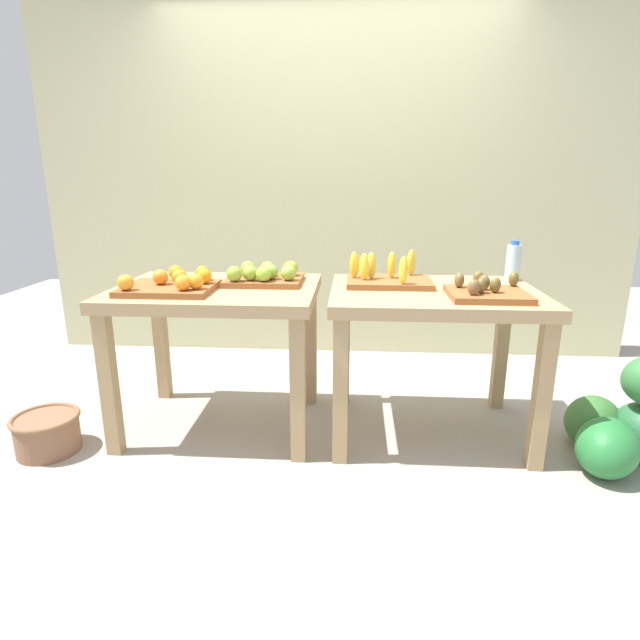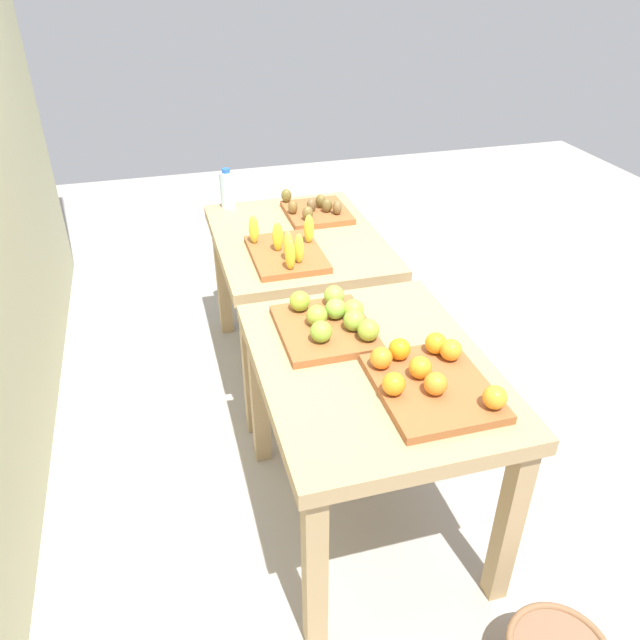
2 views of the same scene
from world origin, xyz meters
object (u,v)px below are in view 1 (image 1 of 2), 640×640
at_px(display_table_left, 218,308).
at_px(water_bottle, 513,262).
at_px(kiwi_bin, 486,291).
at_px(wicker_basket, 47,432).
at_px(banana_crate, 387,277).
at_px(apple_bin, 264,276).
at_px(orange_bin, 173,284).
at_px(watermelon_pile, 624,423).
at_px(display_table_right, 433,312).

relative_size(display_table_left, water_bottle, 4.79).
distance_m(kiwi_bin, wicker_basket, 2.27).
bearing_deg(banana_crate, display_table_left, -173.12).
distance_m(kiwi_bin, water_bottle, 0.49).
bearing_deg(wicker_basket, banana_crate, 15.12).
bearing_deg(wicker_basket, water_bottle, 14.61).
distance_m(display_table_left, apple_bin, 0.30).
relative_size(display_table_left, orange_bin, 2.36).
height_order(display_table_left, kiwi_bin, kiwi_bin).
xyz_separation_m(display_table_left, kiwi_bin, (1.34, -0.15, 0.15)).
bearing_deg(display_table_left, apple_bin, 20.54).
relative_size(orange_bin, wicker_basket, 1.35).
bearing_deg(water_bottle, banana_crate, -166.65).
bearing_deg(apple_bin, watermelon_pile, -9.96).
distance_m(orange_bin, kiwi_bin, 1.52).
xyz_separation_m(display_table_right, orange_bin, (-1.30, -0.13, 0.15)).
bearing_deg(kiwi_bin, water_bottle, 60.54).
distance_m(display_table_left, orange_bin, 0.27).
distance_m(display_table_left, wicker_basket, 1.04).
bearing_deg(wicker_basket, apple_bin, 22.85).
relative_size(banana_crate, watermelon_pile, 0.64).
bearing_deg(display_table_left, display_table_right, 0.00).
bearing_deg(display_table_left, orange_bin, -144.26).
bearing_deg(wicker_basket, display_table_right, 10.31).
distance_m(apple_bin, banana_crate, 0.65).
height_order(display_table_left, water_bottle, water_bottle).
bearing_deg(orange_bin, kiwi_bin, -0.96).
height_order(banana_crate, wicker_basket, banana_crate).
relative_size(display_table_right, orange_bin, 2.36).
height_order(display_table_right, orange_bin, orange_bin).
bearing_deg(orange_bin, apple_bin, 27.62).
distance_m(banana_crate, kiwi_bin, 0.52).
relative_size(orange_bin, banana_crate, 1.00).
distance_m(display_table_right, banana_crate, 0.30).
relative_size(banana_crate, kiwi_bin, 1.20).
relative_size(water_bottle, wicker_basket, 0.67).
distance_m(display_table_left, kiwi_bin, 1.35).
distance_m(display_table_left, water_bottle, 1.62).
relative_size(banana_crate, wicker_basket, 1.35).
distance_m(display_table_right, kiwi_bin, 0.30).
xyz_separation_m(display_table_left, display_table_right, (1.12, 0.00, 0.00)).
xyz_separation_m(display_table_left, apple_bin, (0.24, 0.09, 0.16)).
relative_size(water_bottle, watermelon_pile, 0.32).
height_order(apple_bin, wicker_basket, apple_bin).
distance_m(banana_crate, water_bottle, 0.71).
bearing_deg(water_bottle, wicker_basket, -165.39).
xyz_separation_m(display_table_right, watermelon_pile, (0.91, -0.23, -0.48)).
height_order(display_table_left, watermelon_pile, display_table_left).
distance_m(display_table_right, apple_bin, 0.90).
relative_size(watermelon_pile, wicker_basket, 2.11).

